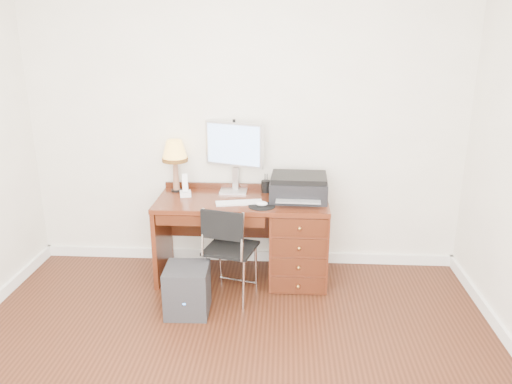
# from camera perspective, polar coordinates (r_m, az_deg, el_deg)

# --- Properties ---
(ground) EXTENTS (4.00, 4.00, 0.00)m
(ground) POSITION_cam_1_polar(r_m,az_deg,el_deg) (3.50, -3.60, -20.18)
(ground) COLOR black
(ground) RESTS_ON ground
(room_shell) EXTENTS (4.00, 4.00, 4.00)m
(room_shell) POSITION_cam_1_polar(r_m,az_deg,el_deg) (3.98, -2.50, -14.02)
(room_shell) COLOR white
(room_shell) RESTS_ON ground
(desk) EXTENTS (1.50, 0.67, 0.75)m
(desk) POSITION_cam_1_polar(r_m,az_deg,el_deg) (4.49, 2.57, -4.96)
(desk) COLOR #522111
(desk) RESTS_ON ground
(monitor) EXTENTS (0.54, 0.27, 0.64)m
(monitor) POSITION_cam_1_polar(r_m,az_deg,el_deg) (4.50, -2.63, 5.01)
(monitor) COLOR silver
(monitor) RESTS_ON desk
(keyboard) EXTENTS (0.41, 0.19, 0.02)m
(keyboard) POSITION_cam_1_polar(r_m,az_deg,el_deg) (4.26, -1.94, -1.24)
(keyboard) COLOR white
(keyboard) RESTS_ON desk
(mouse_pad) EXTENTS (0.23, 0.23, 0.05)m
(mouse_pad) POSITION_cam_1_polar(r_m,az_deg,el_deg) (4.19, 0.66, -1.50)
(mouse_pad) COLOR black
(mouse_pad) RESTS_ON desk
(printer) EXTENTS (0.51, 0.40, 0.22)m
(printer) POSITION_cam_1_polar(r_m,az_deg,el_deg) (4.36, 4.90, 0.55)
(printer) COLOR black
(printer) RESTS_ON desk
(leg_lamp) EXTENTS (0.23, 0.23, 0.48)m
(leg_lamp) POSITION_cam_1_polar(r_m,az_deg,el_deg) (4.56, -9.27, 4.30)
(leg_lamp) COLOR black
(leg_lamp) RESTS_ON desk
(phone) EXTENTS (0.12, 0.12, 0.20)m
(phone) POSITION_cam_1_polar(r_m,az_deg,el_deg) (4.49, -8.09, 0.28)
(phone) COLOR white
(phone) RESTS_ON desk
(pen_cup) EXTENTS (0.09, 0.09, 0.11)m
(pen_cup) POSITION_cam_1_polar(r_m,az_deg,el_deg) (4.56, 1.14, 0.65)
(pen_cup) COLOR black
(pen_cup) RESTS_ON desk
(chair) EXTENTS (0.47, 0.48, 0.83)m
(chair) POSITION_cam_1_polar(r_m,az_deg,el_deg) (4.08, -3.01, -5.99)
(chair) COLOR black
(chair) RESTS_ON ground
(equipment_box) EXTENTS (0.35, 0.35, 0.39)m
(equipment_box) POSITION_cam_1_polar(r_m,az_deg,el_deg) (4.07, -7.84, -11.02)
(equipment_box) COLOR black
(equipment_box) RESTS_ON ground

